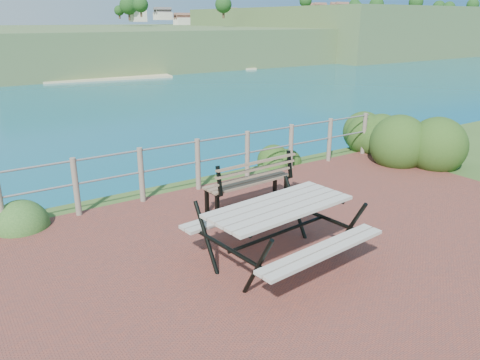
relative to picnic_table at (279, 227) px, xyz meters
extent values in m
cube|color=brown|center=(0.50, -0.20, -0.53)|extent=(10.00, 7.00, 0.12)
cylinder|color=#6B5B4C|center=(-2.95, 3.15, -0.01)|extent=(0.10, 0.10, 1.00)
cylinder|color=#6B5B4C|center=(-1.80, 3.15, -0.01)|extent=(0.10, 0.10, 1.00)
cylinder|color=#6B5B4C|center=(-0.65, 3.15, -0.01)|extent=(0.10, 0.10, 1.00)
cylinder|color=#6B5B4C|center=(0.50, 3.15, -0.01)|extent=(0.10, 0.10, 1.00)
cylinder|color=#6B5B4C|center=(1.65, 3.15, -0.01)|extent=(0.10, 0.10, 1.00)
cylinder|color=#6B5B4C|center=(2.80, 3.15, -0.01)|extent=(0.10, 0.10, 1.00)
cylinder|color=#6B5B4C|center=(3.95, 3.15, -0.01)|extent=(0.10, 0.10, 1.00)
cylinder|color=#6B5B4C|center=(5.10, 3.15, -0.01)|extent=(0.10, 0.10, 1.00)
cylinder|color=slate|center=(0.50, 3.15, 0.44)|extent=(9.40, 0.04, 0.04)
cylinder|color=slate|center=(0.50, 3.15, 0.04)|extent=(9.40, 0.04, 0.04)
cube|color=#416633|center=(140.50, 209.80, -6.53)|extent=(260.00, 180.00, 12.00)
cube|color=#416633|center=(200.50, 169.80, -2.53)|extent=(160.00, 120.00, 20.00)
cube|color=beige|center=(130.50, 124.80, -12.28)|extent=(209.53, 114.73, 0.50)
cube|color=gray|center=(0.00, 0.00, 0.30)|extent=(2.05, 1.00, 0.04)
cube|color=gray|center=(0.00, 0.00, -0.03)|extent=(2.00, 0.48, 0.04)
cube|color=gray|center=(0.00, 0.00, -0.03)|extent=(2.00, 0.48, 0.04)
cylinder|color=black|center=(0.00, 0.00, -0.08)|extent=(1.71, 0.21, 0.05)
cube|color=brown|center=(0.81, 1.91, -0.06)|extent=(1.67, 0.51, 0.04)
cube|color=brown|center=(0.81, 1.91, 0.23)|extent=(1.65, 0.22, 0.38)
cube|color=black|center=(0.81, 1.91, -0.29)|extent=(0.06, 0.06, 0.45)
cube|color=black|center=(0.81, 1.91, -0.29)|extent=(0.06, 0.06, 0.45)
cube|color=black|center=(0.81, 1.91, -0.29)|extent=(0.06, 0.06, 0.45)
cube|color=black|center=(0.81, 1.91, -0.29)|extent=(0.06, 0.06, 0.45)
ellipsoid|color=#1F4214|center=(5.56, 1.81, -0.53)|extent=(1.33, 1.33, 1.89)
ellipsoid|color=#1F4214|center=(5.72, 3.44, -0.53)|extent=(1.10, 1.10, 1.58)
ellipsoid|color=#244C1C|center=(-2.81, 3.41, -0.53)|extent=(0.88, 0.88, 0.66)
ellipsoid|color=#1F4214|center=(2.90, 3.75, -0.53)|extent=(0.86, 0.86, 0.64)
camera|label=1|loc=(-3.57, -4.42, 2.62)|focal=35.00mm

